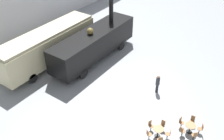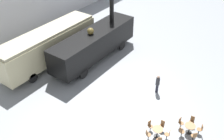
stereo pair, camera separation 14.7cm
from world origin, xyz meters
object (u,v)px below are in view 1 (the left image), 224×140
Objects in this scene: cafe_table_near at (190,127)px; cafe_table_mid at (158,131)px; visitor_person at (158,83)px; steam_locomotive at (94,43)px; cafe_chair_0 at (201,128)px; passenger_coach_vintage at (48,45)px.

cafe_table_near is 2.36m from cafe_table_mid.
cafe_table_near is 0.43× the size of visitor_person.
steam_locomotive is at bearing 61.13° from cafe_table_mid.
cafe_chair_0 is at bearing -50.05° from cafe_table_mid.
cafe_chair_0 is at bearing -116.98° from visitor_person.
passenger_coach_vintage reaches higher than cafe_table_mid.
visitor_person reaches higher than cafe_table_near.
passenger_coach_vintage is 14.98m from cafe_table_near.
steam_locomotive is 12.19× the size of cafe_chair_0.
steam_locomotive is 13.91× the size of cafe_table_mid.
cafe_table_near is 0.98× the size of cafe_table_mid.
steam_locomotive reaches higher than cafe_table_mid.
passenger_coach_vintage is 14.69× the size of cafe_table_near.
passenger_coach_vintage is 14.38× the size of cafe_table_mid.
passenger_coach_vintage reaches higher than cafe_chair_0.
visitor_person is at bearing -79.91° from passenger_coach_vintage.
passenger_coach_vintage is at bearing 132.51° from steam_locomotive.
cafe_table_mid is at bearing -100.20° from passenger_coach_vintage.
cafe_chair_0 is (-0.40, -15.56, -1.49)m from passenger_coach_vintage.
steam_locomotive reaches higher than visitor_person.
cafe_table_near is 0.86× the size of cafe_chair_0.
visitor_person is at bearing -98.30° from steam_locomotive.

